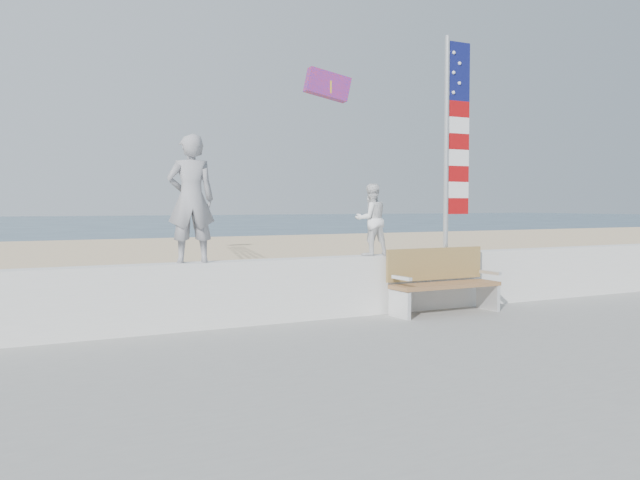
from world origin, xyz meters
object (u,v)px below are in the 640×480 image
Objects in this scene: adult at (191,199)px; flag at (453,135)px; child at (371,220)px; bench at (442,280)px.

flag is at bearing -168.71° from adult.
adult is 2.85m from child.
bench is 2.41m from flag.
flag is (0.55, 0.45, 2.30)m from bench.
child is (2.84, 0.00, -0.31)m from adult.
child is 0.61× the size of bench.
child is at bearing -168.70° from adult.
adult reaches higher than bench.
adult is 1.56× the size of child.
flag reaches higher than bench.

